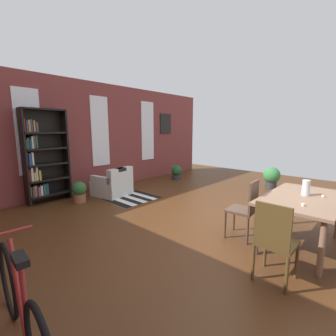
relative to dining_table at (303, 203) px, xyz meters
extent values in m
plane|color=#4F2D16|center=(-0.11, 0.84, -0.66)|extent=(11.43, 11.43, 0.00)
cube|color=brown|center=(-0.11, 5.30, 0.85)|extent=(8.89, 0.12, 3.02)
cube|color=white|center=(-1.95, 5.23, 1.00)|extent=(0.55, 0.02, 1.96)
cube|color=white|center=(-0.11, 5.23, 1.00)|extent=(0.55, 0.02, 1.96)
cube|color=white|center=(1.73, 5.23, 1.00)|extent=(0.55, 0.02, 1.96)
cube|color=#8A6750|center=(0.00, 0.00, 0.07)|extent=(1.61, 0.96, 0.04)
cylinder|color=#8A6750|center=(-0.71, -0.38, -0.31)|extent=(0.07, 0.07, 0.71)
cylinder|color=#8A6750|center=(-0.71, 0.38, -0.31)|extent=(0.07, 0.07, 0.71)
cylinder|color=#8A6750|center=(0.71, 0.38, -0.31)|extent=(0.07, 0.07, 0.71)
cylinder|color=silver|center=(0.10, 0.00, 0.20)|extent=(0.11, 0.11, 0.23)
cylinder|color=silver|center=(-0.47, -0.10, 0.11)|extent=(0.04, 0.04, 0.03)
cylinder|color=silver|center=(0.18, -0.21, 0.10)|extent=(0.04, 0.04, 0.03)
cube|color=#533F1D|center=(-1.11, 0.00, -0.21)|extent=(0.41, 0.41, 0.04)
cube|color=#533F1D|center=(-1.29, 0.00, 0.04)|extent=(0.04, 0.38, 0.50)
cylinder|color=#533F1D|center=(-0.93, -0.18, -0.45)|extent=(0.04, 0.04, 0.43)
cylinder|color=#533F1D|center=(-0.92, 0.18, -0.45)|extent=(0.04, 0.04, 0.43)
cylinder|color=#533F1D|center=(-1.29, -0.18, -0.45)|extent=(0.04, 0.04, 0.43)
cylinder|color=#533F1D|center=(-1.28, 0.18, -0.45)|extent=(0.04, 0.04, 0.43)
cube|color=brown|center=(-0.36, 0.78, -0.21)|extent=(0.43, 0.43, 0.04)
cube|color=brown|center=(-0.35, 0.59, 0.04)|extent=(0.38, 0.06, 0.50)
cylinder|color=brown|center=(-0.20, 0.97, -0.45)|extent=(0.04, 0.04, 0.43)
cylinder|color=brown|center=(-0.56, 0.94, -0.45)|extent=(0.04, 0.04, 0.43)
cylinder|color=brown|center=(-0.17, 0.61, -0.45)|extent=(0.04, 0.04, 0.43)
cylinder|color=brown|center=(-0.53, 0.58, -0.45)|extent=(0.04, 0.04, 0.43)
cube|color=black|center=(-2.15, 5.03, 0.44)|extent=(0.04, 0.33, 2.19)
cube|color=black|center=(-1.23, 5.03, 0.44)|extent=(0.04, 0.33, 2.19)
cube|color=black|center=(-1.69, 5.19, 0.44)|extent=(0.97, 0.01, 2.19)
cube|color=black|center=(-1.69, 5.03, -0.48)|extent=(0.93, 0.33, 0.04)
cube|color=white|center=(-2.12, 5.03, -0.34)|extent=(0.04, 0.19, 0.23)
cube|color=#4C4C51|center=(-2.06, 5.03, -0.34)|extent=(0.05, 0.27, 0.24)
cube|color=orange|center=(-2.00, 5.03, -0.33)|extent=(0.04, 0.18, 0.25)
cube|color=#8C4C8C|center=(-1.95, 5.03, -0.35)|extent=(0.05, 0.25, 0.21)
cube|color=white|center=(-1.89, 5.03, -0.34)|extent=(0.05, 0.22, 0.23)
cube|color=#33724C|center=(-1.82, 5.03, -0.33)|extent=(0.05, 0.22, 0.25)
cube|color=#284C8C|center=(-1.76, 5.03, -0.33)|extent=(0.05, 0.20, 0.26)
cube|color=black|center=(-1.69, 5.03, -0.11)|extent=(0.93, 0.33, 0.04)
cube|color=#B22D28|center=(-2.11, 5.03, 0.03)|extent=(0.04, 0.20, 0.25)
cube|color=white|center=(-2.06, 5.03, 0.06)|extent=(0.05, 0.25, 0.31)
cube|color=gold|center=(-2.00, 5.03, 0.00)|extent=(0.05, 0.26, 0.19)
cube|color=white|center=(-1.95, 5.03, 0.06)|extent=(0.04, 0.20, 0.31)
cube|color=gold|center=(-1.90, 5.03, 0.02)|extent=(0.04, 0.27, 0.23)
cube|color=black|center=(-1.69, 5.03, 0.25)|extent=(0.93, 0.33, 0.04)
cube|color=#8C4C8C|center=(-2.12, 5.03, 0.41)|extent=(0.03, 0.18, 0.28)
cube|color=#284C8C|center=(-2.07, 5.03, 0.40)|extent=(0.05, 0.25, 0.26)
cube|color=white|center=(-2.01, 5.03, 0.41)|extent=(0.04, 0.22, 0.28)
cube|color=black|center=(-1.69, 5.03, 0.62)|extent=(0.93, 0.33, 0.04)
cube|color=#4C4C51|center=(-2.11, 5.03, 0.74)|extent=(0.04, 0.18, 0.20)
cube|color=#33724C|center=(-2.07, 5.03, 0.76)|extent=(0.04, 0.17, 0.24)
cube|color=#284C8C|center=(-2.03, 5.03, 0.74)|extent=(0.03, 0.22, 0.21)
cube|color=white|center=(-1.99, 5.03, 0.77)|extent=(0.03, 0.22, 0.27)
cube|color=#4C4C51|center=(-1.94, 5.03, 0.78)|extent=(0.04, 0.18, 0.29)
cube|color=#33724C|center=(-1.89, 5.03, 0.79)|extent=(0.03, 0.19, 0.30)
cube|color=black|center=(-1.69, 5.03, 0.98)|extent=(0.93, 0.33, 0.04)
cube|color=#B22D28|center=(-2.11, 5.03, 1.15)|extent=(0.04, 0.19, 0.29)
cube|color=#284C8C|center=(-2.06, 5.03, 1.13)|extent=(0.03, 0.21, 0.25)
cube|color=orange|center=(-2.02, 5.03, 1.13)|extent=(0.04, 0.22, 0.26)
cube|color=#284C8C|center=(-1.97, 5.03, 1.14)|extent=(0.03, 0.22, 0.27)
cube|color=orange|center=(-1.92, 5.03, 1.13)|extent=(0.04, 0.22, 0.25)
cube|color=#4C4C51|center=(-1.87, 5.03, 1.11)|extent=(0.04, 0.23, 0.21)
cube|color=black|center=(-1.69, 5.03, 1.51)|extent=(0.93, 0.33, 0.04)
cube|color=silver|center=(-0.35, 4.39, -0.46)|extent=(0.93, 0.93, 0.40)
cube|color=silver|center=(-0.29, 4.08, -0.09)|extent=(0.82, 0.30, 0.35)
cube|color=silver|center=(-0.02, 4.45, -0.19)|extent=(0.25, 0.73, 0.15)
cube|color=silver|center=(-0.69, 4.33, -0.19)|extent=(0.25, 0.73, 0.15)
cube|color=black|center=(-0.29, 4.08, 0.05)|extent=(0.31, 0.22, 0.08)
torus|color=black|center=(-3.32, 1.67, -0.32)|extent=(0.09, 0.71, 0.71)
cylinder|color=#B23333|center=(-3.36, 1.15, -0.22)|extent=(0.06, 0.33, 0.91)
cylinder|color=#B23333|center=(-3.37, 0.96, -0.04)|extent=(0.04, 0.04, 0.45)
cube|color=black|center=(-3.37, 0.96, 0.20)|extent=(0.09, 0.20, 0.05)
cylinder|color=#B23333|center=(-3.33, 1.57, 0.18)|extent=(0.44, 0.05, 0.02)
cylinder|color=#333338|center=(3.17, 1.50, -0.55)|extent=(0.30, 0.30, 0.21)
sphere|color=#387F42|center=(3.17, 1.50, -0.26)|extent=(0.48, 0.48, 0.48)
cylinder|color=#9E6042|center=(-1.24, 4.42, -0.56)|extent=(0.29, 0.29, 0.20)
sphere|color=#2D6B33|center=(-1.24, 4.42, -0.32)|extent=(0.33, 0.33, 0.33)
cylinder|color=#333338|center=(2.29, 4.39, -0.58)|extent=(0.30, 0.30, 0.16)
sphere|color=#235B2D|center=(2.29, 4.39, -0.35)|extent=(0.36, 0.36, 0.36)
cube|color=black|center=(-0.68, 3.76, -0.66)|extent=(0.16, 1.04, 0.01)
cube|color=white|center=(-0.51, 3.76, -0.66)|extent=(0.16, 1.04, 0.01)
cube|color=black|center=(-0.35, 3.76, -0.66)|extent=(0.16, 1.04, 0.01)
cube|color=white|center=(-0.19, 3.76, -0.66)|extent=(0.16, 1.04, 0.01)
cube|color=black|center=(-0.03, 3.76, -0.66)|extent=(0.16, 1.04, 0.01)
cube|color=white|center=(0.13, 3.76, -0.66)|extent=(0.16, 1.04, 0.01)
cube|color=black|center=(0.29, 3.76, -0.66)|extent=(0.16, 1.04, 0.01)
cube|color=black|center=(2.62, 5.23, 1.26)|extent=(0.56, 0.03, 0.72)
camera|label=1|loc=(-3.76, -0.75, 1.07)|focal=24.84mm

